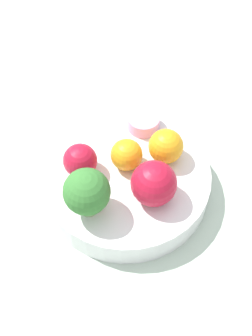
{
  "coord_description": "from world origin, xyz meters",
  "views": [
    {
      "loc": [
        0.02,
        -0.36,
        0.56
      ],
      "look_at": [
        0.0,
        0.0,
        0.07
      ],
      "focal_mm": 50.0,
      "sensor_mm": 36.0,
      "label": 1
    }
  ],
  "objects_px": {
    "bowl": "(126,181)",
    "orange_back": "(127,155)",
    "orange_front": "(166,146)",
    "apple_red": "(154,183)",
    "small_cup": "(143,122)",
    "broccoli": "(87,192)",
    "apple_green": "(80,160)"
  },
  "relations": [
    {
      "from": "bowl",
      "to": "orange_back",
      "type": "relative_size",
      "value": 5.34
    },
    {
      "from": "orange_front",
      "to": "apple_red",
      "type": "bearing_deg",
      "value": -103.3
    },
    {
      "from": "bowl",
      "to": "small_cup",
      "type": "height_order",
      "value": "small_cup"
    },
    {
      "from": "broccoli",
      "to": "orange_back",
      "type": "bearing_deg",
      "value": 58.76
    },
    {
      "from": "bowl",
      "to": "orange_back",
      "type": "bearing_deg",
      "value": 89.62
    },
    {
      "from": "orange_front",
      "to": "small_cup",
      "type": "bearing_deg",
      "value": 120.16
    },
    {
      "from": "broccoli",
      "to": "small_cup",
      "type": "xyz_separation_m",
      "value": [
        0.06,
        0.14,
        -0.03
      ]
    },
    {
      "from": "orange_front",
      "to": "small_cup",
      "type": "relative_size",
      "value": 1.02
    },
    {
      "from": "orange_back",
      "to": "small_cup",
      "type": "xyz_separation_m",
      "value": [
        0.02,
        0.07,
        -0.01
      ]
    },
    {
      "from": "small_cup",
      "to": "broccoli",
      "type": "bearing_deg",
      "value": -114.63
    },
    {
      "from": "bowl",
      "to": "broccoli",
      "type": "bearing_deg",
      "value": -126.64
    },
    {
      "from": "small_cup",
      "to": "apple_green",
      "type": "bearing_deg",
      "value": -134.94
    },
    {
      "from": "apple_red",
      "to": "orange_back",
      "type": "relative_size",
      "value": 1.37
    },
    {
      "from": "broccoli",
      "to": "orange_front",
      "type": "distance_m",
      "value": 0.13
    },
    {
      "from": "broccoli",
      "to": "apple_red",
      "type": "relative_size",
      "value": 1.19
    },
    {
      "from": "bowl",
      "to": "orange_back",
      "type": "distance_m",
      "value": 0.04
    },
    {
      "from": "broccoli",
      "to": "small_cup",
      "type": "distance_m",
      "value": 0.16
    },
    {
      "from": "orange_back",
      "to": "bowl",
      "type": "bearing_deg",
      "value": -90.38
    },
    {
      "from": "bowl",
      "to": "apple_green",
      "type": "xyz_separation_m",
      "value": [
        -0.06,
        0.0,
        0.04
      ]
    },
    {
      "from": "bowl",
      "to": "apple_green",
      "type": "distance_m",
      "value": 0.07
    },
    {
      "from": "broccoli",
      "to": "orange_back",
      "type": "xyz_separation_m",
      "value": [
        0.04,
        0.07,
        -0.02
      ]
    },
    {
      "from": "broccoli",
      "to": "apple_green",
      "type": "xyz_separation_m",
      "value": [
        -0.02,
        0.06,
        -0.02
      ]
    },
    {
      "from": "apple_red",
      "to": "orange_back",
      "type": "bearing_deg",
      "value": 126.44
    },
    {
      "from": "orange_back",
      "to": "small_cup",
      "type": "distance_m",
      "value": 0.07
    },
    {
      "from": "bowl",
      "to": "apple_green",
      "type": "relative_size",
      "value": 5.06
    },
    {
      "from": "orange_front",
      "to": "broccoli",
      "type": "bearing_deg",
      "value": -137.43
    },
    {
      "from": "bowl",
      "to": "orange_back",
      "type": "height_order",
      "value": "orange_back"
    },
    {
      "from": "broccoli",
      "to": "orange_back",
      "type": "relative_size",
      "value": 1.63
    },
    {
      "from": "broccoli",
      "to": "orange_back",
      "type": "distance_m",
      "value": 0.09
    },
    {
      "from": "orange_back",
      "to": "apple_green",
      "type": "bearing_deg",
      "value": -168.45
    },
    {
      "from": "apple_red",
      "to": "small_cup",
      "type": "relative_size",
      "value": 1.27
    },
    {
      "from": "bowl",
      "to": "broccoli",
      "type": "relative_size",
      "value": 3.28
    }
  ]
}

